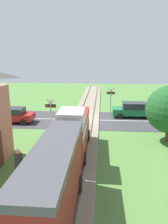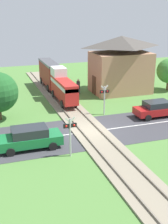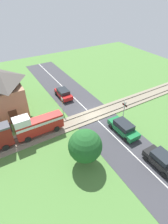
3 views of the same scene
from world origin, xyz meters
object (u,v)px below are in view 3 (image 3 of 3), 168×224
Objects in this scene: crossing_signal_west_approach at (124,107)px; station_building at (5,93)px; car_near_crossing at (123,127)px; car_far_side at (63,93)px; train at (11,133)px; crossing_signal_east_approach at (62,104)px; car_behind_queue at (161,160)px; pedestrian_by_station at (10,127)px.

crossing_signal_west_approach is 16.99m from station_building.
car_far_side is at bearing 13.58° from car_near_crossing.
crossing_signal_east_approach is at bearing -71.18° from train.
station_building reaches higher than car_behind_queue.
car_behind_queue is 2.21× the size of pedestrian_by_station.
crossing_signal_east_approach reaches higher than car_near_crossing.
car_behind_queue is (-5.95, 0.00, 0.02)m from car_near_crossing.
car_far_side is 10.61m from pedestrian_by_station.
car_near_crossing is 1.22× the size of car_behind_queue.
train is 15.01m from crossing_signal_west_approach.
crossing_signal_east_approach is 1.68× the size of pedestrian_by_station.
crossing_signal_west_approach reaches higher than pedestrian_by_station.
car_far_side is 10.81m from crossing_signal_west_approach.
station_building reaches higher than car_far_side.
crossing_signal_west_approach is (-2.65, -14.78, -0.05)m from train.
car_behind_queue is at bearing -130.77° from train.
car_far_side is 1.45× the size of crossing_signal_east_approach.
pedestrian_by_station is (-0.07, 7.62, -1.05)m from crossing_signal_east_approach.
crossing_signal_west_approach and crossing_signal_east_approach have the same top height.
car_near_crossing is 5.95m from car_behind_queue.
train reaches higher than crossing_signal_west_approach.
crossing_signal_west_approach is (8.31, -2.07, 0.97)m from car_behind_queue.
car_behind_queue is 0.53× the size of station_building.
crossing_signal_west_approach is 15.57m from pedestrian_by_station.
train reaches higher than crossing_signal_east_approach.
train is 7.51m from station_building.
crossing_signal_east_approach is 0.41× the size of station_building.
car_far_side is at bearing 9.16° from car_behind_queue.
pedestrian_by_station is (5.22, 14.63, -1.05)m from crossing_signal_west_approach.
crossing_signal_west_approach is at bearing -126.08° from station_building.
crossing_signal_east_approach is at bearing 19.98° from car_behind_queue.
car_far_side is 4.85m from crossing_signal_east_approach.
car_behind_queue is at bearing -137.12° from pedestrian_by_station.
crossing_signal_east_approach is (-4.26, 2.07, 1.04)m from car_far_side.
train reaches higher than car_near_crossing.
crossing_signal_east_approach reaches higher than car_far_side.
pedestrian_by_station reaches higher than car_behind_queue.
car_behind_queue is at bearing 180.00° from car_near_crossing.
station_building is (12.34, 11.62, 2.29)m from car_near_crossing.
crossing_signal_west_approach reaches higher than car_near_crossing.
crossing_signal_east_approach is (2.65, -7.76, -0.05)m from train.
pedestrian_by_station reaches higher than car_far_side.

